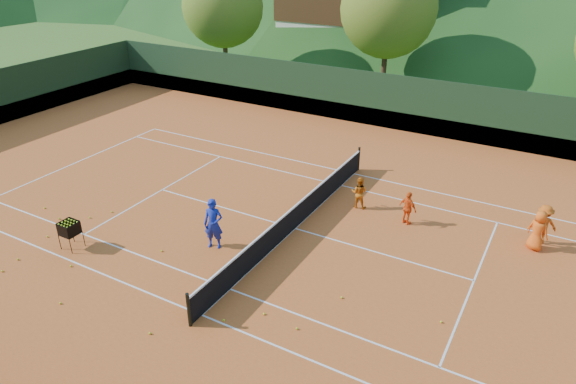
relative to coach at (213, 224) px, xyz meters
The scene contains 31 objects.
ground 3.17m from the coach, 53.10° to the left, with size 400.00×400.00×0.00m, color #33571B.
clay_court 3.16m from the coach, 53.10° to the left, with size 40.00×24.00×0.02m, color #B4501D.
coach is the anchor object (origin of this frame).
student_a 6.02m from the coach, 57.86° to the left, with size 0.62×0.49×1.28m, color #CE6512.
student_b 7.12m from the coach, 42.32° to the left, with size 0.76×0.32×1.30m, color #FF5A16.
student_c 10.97m from the coach, 28.83° to the left, with size 0.71×0.46×1.46m, color orange.
student_d 11.32m from the coach, 30.94° to the left, with size 0.94×0.54×1.46m, color #CD5412.
tennis_ball_0 5.07m from the coach, 26.79° to the right, with size 0.07×0.07×0.07m, color #CEDC24.
tennis_ball_1 4.09m from the coach, 33.00° to the right, with size 0.07×0.07×0.07m, color #CEDC24.
tennis_ball_2 5.45m from the coach, behind, with size 0.07×0.07×0.07m, color #CEDC24.
tennis_ball_4 5.07m from the coach, ahead, with size 0.07×0.07×0.07m, color #CEDC24.
tennis_ball_5 6.14m from the coach, 156.03° to the right, with size 0.07×0.07×0.07m, color #CEDC24.
tennis_ball_6 7.88m from the coach, ahead, with size 0.07×0.07×0.07m, color #CEDC24.
tennis_ball_7 4.77m from the coach, 135.47° to the right, with size 0.07×0.07×0.07m, color #CEDC24.
tennis_ball_8 6.85m from the coach, 137.73° to the right, with size 0.07×0.07×0.07m, color #CEDC24.
tennis_ball_9 6.48m from the coach, 167.37° to the right, with size 0.07×0.07×0.07m, color #CEDC24.
tennis_ball_11 5.23m from the coach, 113.76° to the right, with size 0.07×0.07×0.07m, color #CEDC24.
tennis_ball_12 2.01m from the coach, 140.01° to the right, with size 0.07×0.07×0.07m, color #CEDC24.
tennis_ball_13 4.59m from the coach, 76.04° to the right, with size 0.07×0.07×0.07m, color #CEDC24.
tennis_ball_14 5.01m from the coach, behind, with size 0.07×0.07×0.07m, color #CEDC24.
tennis_ball_17 6.55m from the coach, 143.05° to the right, with size 0.07×0.07×0.07m, color #CEDC24.
tennis_ball_18 7.61m from the coach, behind, with size 0.07×0.07×0.07m, color #CEDC24.
tennis_ball_20 2.26m from the coach, 33.24° to the left, with size 0.07×0.07×0.07m, color #CEDC24.
tennis_ball_21 2.00m from the coach, 40.31° to the right, with size 0.07×0.07×0.07m, color #CEDC24.
tennis_ball_22 3.98m from the coach, 49.66° to the right, with size 0.07×0.07×0.07m, color #CEDC24.
court_lines 3.16m from the coach, 53.10° to the left, with size 23.83×11.03×0.00m.
tennis_net 3.05m from the coach, 53.10° to the left, with size 0.10×12.07×1.10m.
perimeter_fence 3.05m from the coach, 53.10° to the left, with size 40.40×24.24×3.00m.
ball_hopper 4.89m from the coach, 149.76° to the right, with size 0.57×0.57×1.00m.
tree_a 25.17m from the coach, 124.78° to the left, with size 6.00×6.00×7.88m.
tree_b 22.93m from the coach, 95.56° to the left, with size 6.40×6.40×8.40m.
Camera 1 is at (7.76, -14.19, 9.75)m, focal length 32.00 mm.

